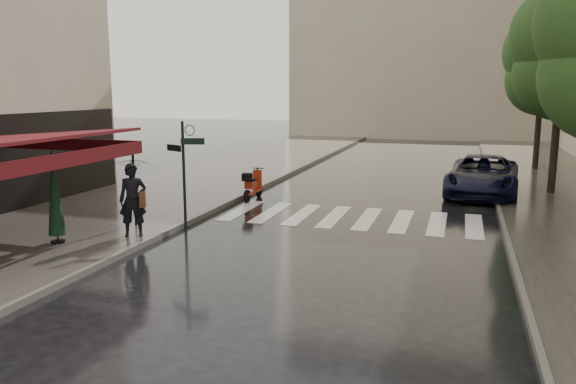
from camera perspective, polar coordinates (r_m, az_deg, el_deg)
The scene contains 14 objects.
ground at distance 13.17m, azimuth -11.73°, elevation -7.31°, with size 120.00×120.00×0.00m, color black.
sidewalk_near at distance 25.60m, azimuth -7.62°, elevation 1.51°, with size 6.00×60.00×0.12m, color #38332D.
sidewalk_far at distance 23.62m, azimuth 26.92°, elevation -0.26°, with size 5.50×60.00×0.12m, color #38332D.
curb_near at distance 24.48m, azimuth -1.13°, elevation 1.24°, with size 0.12×60.00×0.16m, color #595651.
curb_far at distance 23.30m, azimuth 20.13°, elevation 0.14°, with size 0.12×60.00×0.16m, color #595651.
crosswalk at distance 17.68m, azimuth 6.39°, elevation -2.60°, with size 7.85×3.20×0.01m.
signpost at distance 15.91m, azimuth -10.53°, elevation 2.54°, with size 1.17×0.29×3.10m.
backdrop_building at distance 49.42m, azimuth 14.06°, elevation 17.07°, with size 22.00×6.00×20.00m, color tan.
tree_mid at distance 23.24m, azimuth 26.18°, elevation 13.38°, with size 3.80×3.80×8.34m.
tree_far at distance 30.19m, azimuth 24.53°, elevation 12.30°, with size 3.80×3.80×8.16m.
pedestrian_with_umbrella at distance 15.15m, azimuth -15.61°, elevation 2.00°, with size 1.56×1.57×2.60m.
scooter at distance 20.35m, azimuth -3.64°, elevation 0.60°, with size 0.44×1.67×1.10m.
parked_car at distance 22.47m, azimuth 19.17°, elevation 1.59°, with size 2.50×5.41×1.50m, color black.
parasol_back at distance 15.20m, azimuth -22.62°, elevation -0.25°, with size 0.43×0.43×2.31m.
Camera 1 is at (6.18, -10.94, 3.94)m, focal length 35.00 mm.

